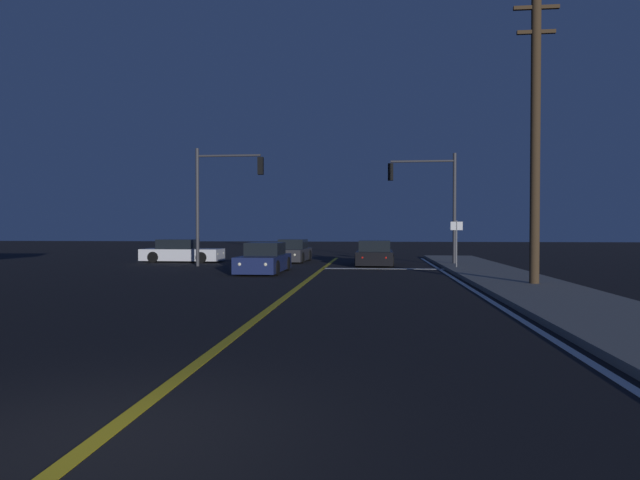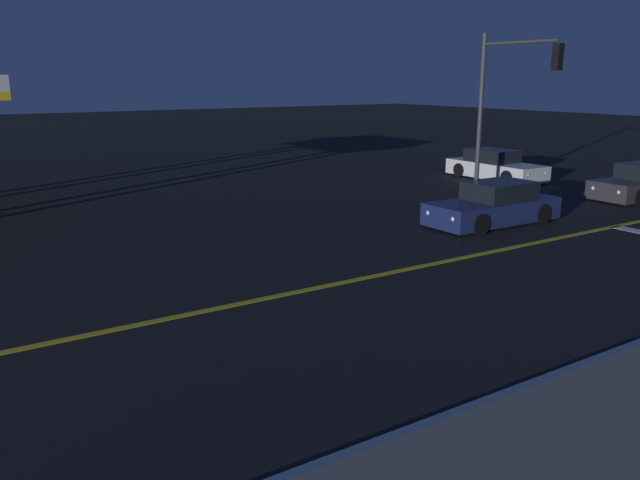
# 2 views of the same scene
# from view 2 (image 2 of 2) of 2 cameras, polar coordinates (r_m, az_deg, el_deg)

# --- Properties ---
(lane_line_center) EXTENTS (0.20, 39.94, 0.01)m
(lane_line_center) POSITION_cam_2_polar(r_m,az_deg,el_deg) (14.83, 2.49, -3.66)
(lane_line_center) COLOR gold
(lane_line_center) RESTS_ON ground
(lane_line_edge_right) EXTENTS (0.16, 39.94, 0.01)m
(lane_line_edge_right) POSITION_cam_2_polar(r_m,az_deg,el_deg) (11.07, 20.14, -10.93)
(lane_line_edge_right) COLOR white
(lane_line_edge_right) RESTS_ON ground
(car_following_oncoming_white) EXTENTS (4.72, 1.93, 1.34)m
(car_following_oncoming_white) POSITION_cam_2_polar(r_m,az_deg,el_deg) (30.82, 15.13, 6.27)
(car_following_oncoming_white) COLOR silver
(car_following_oncoming_white) RESTS_ON ground
(car_distant_tail_navy) EXTENTS (1.86, 4.54, 1.34)m
(car_distant_tail_navy) POSITION_cam_2_polar(r_m,az_deg,el_deg) (21.24, 15.05, 2.92)
(car_distant_tail_navy) COLOR navy
(car_distant_tail_navy) RESTS_ON ground
(traffic_signal_far_left) EXTENTS (3.60, 0.28, 6.16)m
(traffic_signal_far_left) POSITION_cam_2_polar(r_m,az_deg,el_deg) (25.77, 16.06, 12.57)
(traffic_signal_far_left) COLOR #38383D
(traffic_signal_far_left) RESTS_ON ground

